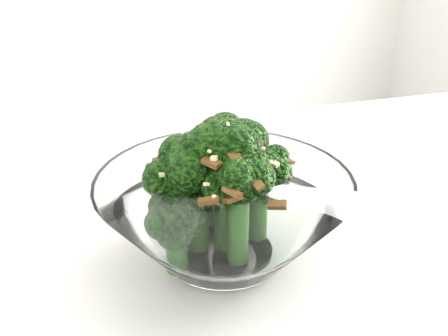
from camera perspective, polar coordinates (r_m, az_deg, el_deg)
name	(u,v)px	position (r m, az deg, el deg)	size (l,w,h in m)	color
table	(426,275)	(0.64, 22.10, -11.28)	(1.33, 1.02, 0.75)	white
broccoli_dish	(223,208)	(0.48, -0.15, -4.56)	(0.24, 0.24, 0.15)	white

